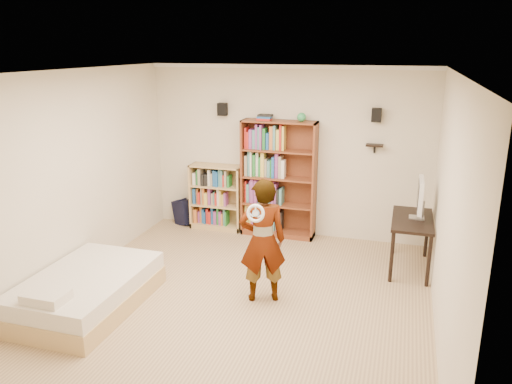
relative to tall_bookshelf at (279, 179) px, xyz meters
The scene contains 14 objects.
ground 2.51m from the tall_bookshelf, 87.71° to the right, with size 4.50×5.00×0.01m, color tan.
room_shell 2.47m from the tall_bookshelf, 87.71° to the right, with size 4.52×5.02×2.71m.
crown_molding 2.91m from the tall_bookshelf, 87.71° to the right, with size 4.50×5.00×0.06m.
speaker_left 1.43m from the tall_bookshelf, behind, with size 0.14×0.12×0.20m, color black.
speaker_right 1.80m from the tall_bookshelf, ahead, with size 0.14×0.12×0.20m, color black.
wall_shelf 1.57m from the tall_bookshelf, ahead, with size 0.25×0.16×0.03m, color black.
tall_bookshelf is the anchor object (origin of this frame).
low_bookshelf 1.13m from the tall_bookshelf, behind, with size 0.87×0.33×1.09m, color tan, non-canonical shape.
computer_desk 2.25m from the tall_bookshelf, 19.53° to the right, with size 0.53×1.07×0.73m, color black, non-canonical shape.
imac 2.22m from the tall_bookshelf, 18.30° to the right, with size 0.11×0.55×0.55m, color white, non-canonical shape.
daybed 3.39m from the tall_bookshelf, 118.04° to the right, with size 1.15×1.76×0.52m, color white, non-canonical shape.
person 2.19m from the tall_bookshelf, 80.63° to the right, with size 0.55×0.36×1.52m, color black.
wii_wheel 2.47m from the tall_bookshelf, 81.70° to the right, with size 0.21×0.21×0.04m, color white.
navy_bag 1.86m from the tall_bookshelf, behind, with size 0.32×0.21×0.44m, color black, non-canonical shape.
Camera 1 is at (1.77, -5.10, 2.96)m, focal length 35.00 mm.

